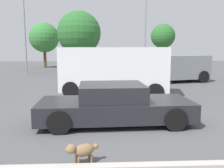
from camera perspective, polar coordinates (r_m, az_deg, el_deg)
ground_plane at (r=7.14m, az=2.83°, el=-9.79°), size 80.00×80.00×0.00m
sedan_foreground at (r=7.26m, az=0.56°, el=-4.95°), size 4.58×2.08×1.19m
dog at (r=4.83m, az=-7.21°, el=-15.30°), size 0.62×0.38×0.44m
van_white at (r=11.57m, az=0.71°, el=3.39°), size 5.31×3.09×2.30m
suv_dark at (r=16.94m, az=14.16°, el=3.82°), size 5.09×3.14×1.80m
parking_curb at (r=4.69m, az=6.14°, el=-19.02°), size 9.34×0.20×0.12m
light_post_near at (r=23.77m, az=7.92°, el=14.79°), size 0.44×0.44×7.50m
light_post_mid at (r=23.52m, az=-20.09°, el=14.93°), size 0.44×0.44×7.84m
tree_back_left at (r=22.68m, az=-7.80°, el=11.83°), size 3.97×3.97×5.68m
tree_back_center at (r=30.59m, az=-15.74°, el=10.53°), size 3.56×3.56×5.42m
tree_back_right at (r=33.32m, az=11.96°, el=10.98°), size 3.21×3.21×5.58m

